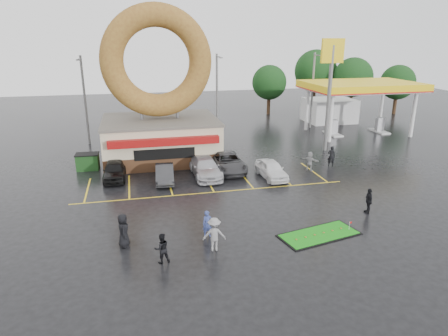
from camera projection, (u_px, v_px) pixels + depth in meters
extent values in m
plane|color=black|center=(225.00, 211.00, 25.74)|extent=(120.00, 120.00, 0.00)
cube|color=#472B19|center=(161.00, 152.00, 36.95)|extent=(10.00, 8.00, 1.20)
cube|color=beige|center=(161.00, 133.00, 36.40)|extent=(10.00, 8.00, 2.30)
cube|color=#59544C|center=(160.00, 120.00, 36.01)|extent=(10.20, 8.20, 0.20)
cube|color=maroon|center=(164.00, 142.00, 32.34)|extent=(9.00, 0.60, 0.60)
cylinder|color=slate|center=(141.00, 113.00, 35.45)|extent=(0.30, 0.30, 1.20)
cylinder|color=slate|center=(177.00, 111.00, 36.14)|extent=(0.30, 0.30, 1.20)
torus|color=brown|center=(157.00, 61.00, 34.42)|extent=(9.60, 2.00, 9.60)
cylinder|color=silver|center=(331.00, 119.00, 42.06)|extent=(0.40, 0.40, 5.00)
cylinder|color=silver|center=(413.00, 115.00, 44.20)|extent=(0.40, 0.40, 5.00)
cylinder|color=silver|center=(307.00, 109.00, 47.62)|extent=(0.40, 0.40, 5.00)
cylinder|color=silver|center=(381.00, 106.00, 49.76)|extent=(0.40, 0.40, 5.00)
cube|color=silver|center=(361.00, 88.00, 45.05)|extent=(12.00, 8.00, 0.50)
cube|color=yellow|center=(361.00, 85.00, 44.96)|extent=(12.30, 8.30, 0.70)
cube|color=#99999E|center=(333.00, 127.00, 45.77)|extent=(0.90, 0.60, 1.60)
cube|color=#99999E|center=(380.00, 124.00, 47.05)|extent=(0.90, 0.60, 1.60)
cube|color=silver|center=(329.00, 110.00, 52.70)|extent=(6.00, 5.00, 3.00)
cylinder|color=slate|center=(329.00, 100.00, 38.08)|extent=(0.36, 0.36, 10.00)
cube|color=yellow|center=(333.00, 51.00, 36.67)|extent=(2.20, 0.30, 2.20)
cylinder|color=slate|center=(85.00, 101.00, 40.71)|extent=(0.24, 0.24, 9.00)
cylinder|color=slate|center=(79.00, 59.00, 38.48)|extent=(0.12, 2.00, 0.12)
cube|color=slate|center=(78.00, 60.00, 37.57)|extent=(0.40, 0.18, 0.12)
cylinder|color=slate|center=(217.00, 95.00, 44.64)|extent=(0.24, 0.24, 9.00)
cylinder|color=slate|center=(219.00, 57.00, 42.40)|extent=(0.12, 2.00, 0.12)
cube|color=slate|center=(221.00, 58.00, 41.49)|extent=(0.40, 0.18, 0.12)
cylinder|color=slate|center=(312.00, 91.00, 48.13)|extent=(0.24, 0.24, 9.00)
cylinder|color=slate|center=(319.00, 55.00, 45.90)|extent=(0.12, 2.00, 0.12)
cube|color=slate|center=(323.00, 56.00, 44.99)|extent=(0.40, 0.18, 0.12)
cylinder|color=#332114|center=(350.00, 103.00, 58.63)|extent=(0.50, 0.50, 2.88)
sphere|color=black|center=(353.00, 77.00, 57.46)|extent=(5.60, 5.60, 5.60)
cylinder|color=#332114|center=(395.00, 105.00, 58.12)|extent=(0.50, 0.50, 2.52)
sphere|color=black|center=(398.00, 82.00, 57.10)|extent=(4.90, 4.90, 4.90)
cylinder|color=#332114|center=(314.00, 99.00, 61.42)|extent=(0.50, 0.50, 3.24)
sphere|color=black|center=(316.00, 71.00, 60.11)|extent=(6.30, 6.30, 6.30)
cylinder|color=#332114|center=(268.00, 105.00, 57.97)|extent=(0.50, 0.50, 2.52)
sphere|color=black|center=(269.00, 82.00, 56.95)|extent=(4.90, 4.90, 4.90)
imported|color=black|center=(114.00, 170.00, 31.41)|extent=(1.80, 4.26, 1.44)
imported|color=#2B2B2E|center=(165.00, 173.00, 30.87)|extent=(1.64, 3.99, 1.29)
imported|color=#B5B4BA|center=(205.00, 167.00, 32.00)|extent=(2.16, 5.12, 1.47)
imported|color=#333336|center=(227.00, 162.00, 33.37)|extent=(2.47, 5.32, 1.48)
imported|color=white|center=(271.00, 169.00, 31.69)|extent=(1.82, 4.17, 1.40)
imported|color=navy|center=(207.00, 224.00, 22.24)|extent=(0.60, 0.44, 1.54)
imported|color=black|center=(162.00, 248.00, 19.64)|extent=(0.86, 0.72, 1.57)
imported|color=gray|center=(214.00, 234.00, 20.73)|extent=(1.29, 0.86, 1.85)
imported|color=black|center=(123.00, 230.00, 21.14)|extent=(0.61, 0.92, 1.86)
imported|color=black|center=(369.00, 201.00, 25.28)|extent=(0.63, 1.04, 1.66)
imported|color=#98989B|center=(310.00, 161.00, 33.37)|extent=(1.38, 1.43, 1.63)
imported|color=black|center=(331.00, 156.00, 34.45)|extent=(0.79, 0.72, 1.80)
cube|color=#1C471B|center=(88.00, 162.00, 33.69)|extent=(1.86, 1.29, 1.30)
cube|color=black|center=(319.00, 235.00, 22.61)|extent=(4.93, 2.93, 0.05)
cube|color=#1A8616|center=(319.00, 234.00, 22.60)|extent=(4.68, 2.68, 0.03)
cylinder|color=silver|center=(349.00, 226.00, 23.02)|extent=(0.02, 0.02, 0.52)
cube|color=red|center=(351.00, 222.00, 22.97)|extent=(0.14, 0.01, 0.10)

